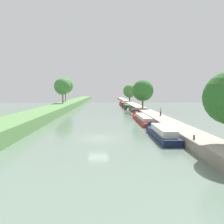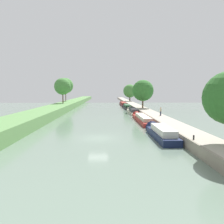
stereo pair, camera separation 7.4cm
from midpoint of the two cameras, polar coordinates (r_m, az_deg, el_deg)
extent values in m
plane|color=slate|center=(27.71, -3.58, -6.84)|extent=(160.00, 160.00, 0.00)
cube|color=#A89E8E|center=(29.39, 18.76, -5.33)|extent=(3.27, 260.00, 1.09)
cube|color=gray|center=(28.83, 15.46, -5.39)|extent=(0.25, 260.00, 1.14)
cube|color=#141E42|center=(28.03, 13.03, -6.00)|extent=(2.09, 9.15, 0.80)
cube|color=silver|center=(27.45, 13.31, -4.59)|extent=(1.72, 6.41, 0.77)
cone|color=#141E42|center=(33.01, 10.76, -4.20)|extent=(1.99, 1.26, 1.99)
cube|color=maroon|center=(42.31, 8.00, -2.08)|extent=(1.90, 14.43, 0.68)
cube|color=beige|center=(41.52, 8.18, -1.32)|extent=(1.56, 10.10, 0.63)
cone|color=maroon|center=(49.94, 6.52, -0.88)|extent=(1.81, 1.14, 1.81)
cube|color=beige|center=(58.00, 5.52, -0.03)|extent=(1.92, 11.78, 0.55)
cube|color=#333338|center=(57.35, 5.60, 0.62)|extent=(1.58, 8.25, 0.87)
cone|color=beige|center=(64.40, 4.81, 0.54)|extent=(1.83, 1.15, 1.83)
cube|color=black|center=(73.17, 3.93, 1.22)|extent=(1.97, 13.18, 0.71)
cube|color=#234C2D|center=(72.46, 3.98, 1.73)|extent=(1.61, 9.23, 0.67)
cone|color=black|center=(80.30, 3.44, 1.62)|extent=(1.87, 1.18, 1.87)
cube|color=maroon|center=(88.57, 2.97, 1.98)|extent=(2.07, 15.09, 0.67)
cube|color=maroon|center=(87.78, 3.01, 2.38)|extent=(1.70, 10.56, 0.64)
cone|color=maroon|center=(96.69, 2.59, 2.29)|extent=(1.96, 1.24, 1.96)
cylinder|color=brown|center=(61.90, 8.09, 2.57)|extent=(0.43, 0.43, 3.28)
sphere|color=#33702D|center=(61.81, 8.13, 5.60)|extent=(5.92, 5.92, 5.92)
cylinder|color=#4C3828|center=(101.56, 4.71, 3.72)|extent=(0.53, 0.53, 3.02)
sphere|color=#47843D|center=(101.50, 4.72, 5.52)|extent=(6.10, 6.10, 6.10)
cylinder|color=brown|center=(87.76, -12.01, 4.26)|extent=(0.31, 0.31, 4.37)
sphere|color=#47843D|center=(87.76, -12.06, 6.77)|extent=(6.00, 6.00, 6.00)
cylinder|color=brown|center=(73.19, -12.72, 3.83)|extent=(0.35, 0.35, 3.96)
sphere|color=#47843D|center=(73.18, -12.77, 6.56)|extent=(5.45, 5.45, 5.45)
cylinder|color=#282D42|center=(43.67, 12.66, -0.39)|extent=(0.26, 0.26, 0.82)
cylinder|color=tan|center=(43.61, 12.68, 0.55)|extent=(0.34, 0.34, 0.62)
sphere|color=tan|center=(43.57, 12.69, 1.10)|extent=(0.22, 0.22, 0.22)
cylinder|color=black|center=(23.44, 20.70, -6.22)|extent=(0.16, 0.16, 0.45)
cylinder|color=black|center=(96.78, 3.66, 2.87)|extent=(0.16, 0.16, 0.45)
camera|label=1|loc=(0.04, -89.96, 0.00)|focal=34.90mm
camera|label=2|loc=(0.04, 90.04, 0.00)|focal=34.90mm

